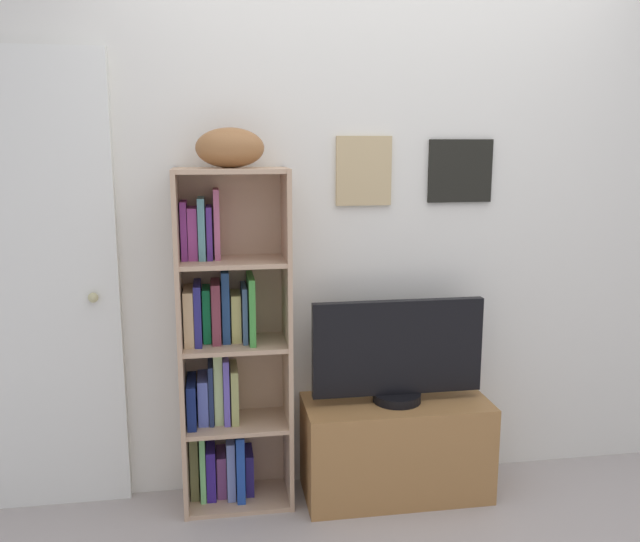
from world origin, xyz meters
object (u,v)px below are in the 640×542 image
bookshelf (225,354)px  tv_stand (396,448)px  football (230,148)px  television (398,352)px  door (11,290)px

bookshelf → tv_stand: bearing=-6.2°
bookshelf → football: size_ratio=5.30×
tv_stand → television: (0.00, 0.00, 0.46)m
bookshelf → tv_stand: (0.77, -0.08, -0.47)m
football → tv_stand: football is taller
football → television: size_ratio=0.37×
bookshelf → door: bearing=174.7°
tv_stand → television: 0.46m
football → tv_stand: bearing=-3.8°
tv_stand → football: bearing=176.2°
bookshelf → tv_stand: 0.91m
bookshelf → door: door is taller
bookshelf → door: 0.95m
tv_stand → television: size_ratio=1.09×
tv_stand → door: door is taller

